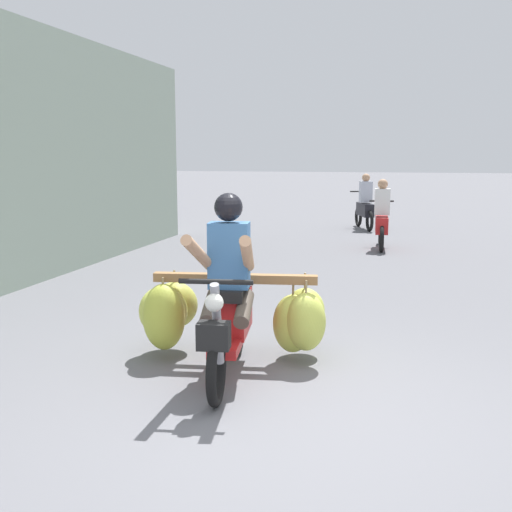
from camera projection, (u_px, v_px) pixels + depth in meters
ground_plane at (287, 421)px, 4.52m from camera, size 120.00×120.00×0.00m
motorbike_main_loaded at (225, 309)px, 5.68m from camera, size 1.81×1.91×1.58m
motorbike_distant_ahead_left at (382, 221)px, 12.54m from camera, size 0.50×1.62×1.40m
motorbike_distant_ahead_right at (365, 207)px, 15.79m from camera, size 0.70×1.56×1.40m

